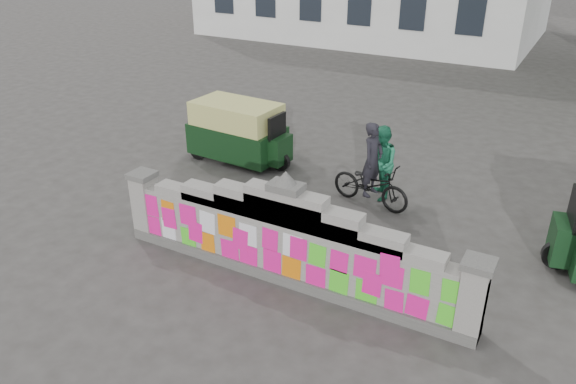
# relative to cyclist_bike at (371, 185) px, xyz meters

# --- Properties ---
(ground) EXTENTS (100.00, 100.00, 0.00)m
(ground) POSITION_rel_cyclist_bike_xyz_m (-0.21, -3.28, -0.47)
(ground) COLOR #383533
(ground) RESTS_ON ground
(parapet_wall) EXTENTS (6.48, 0.44, 2.01)m
(parapet_wall) POSITION_rel_cyclist_bike_xyz_m (-0.21, -3.29, 0.28)
(parapet_wall) COLOR #4C4C49
(parapet_wall) RESTS_ON ground
(cyclist_bike) EXTENTS (1.85, 0.89, 0.93)m
(cyclist_bike) POSITION_rel_cyclist_bike_xyz_m (0.00, 0.00, 0.00)
(cyclist_bike) COLOR black
(cyclist_bike) RESTS_ON ground
(cyclist_rider) EXTENTS (0.46, 0.63, 1.58)m
(cyclist_rider) POSITION_rel_cyclist_bike_xyz_m (-0.00, 0.00, 0.32)
(cyclist_rider) COLOR black
(cyclist_rider) RESTS_ON ground
(pedestrian) EXTENTS (0.95, 1.00, 1.63)m
(pedestrian) POSITION_rel_cyclist_bike_xyz_m (0.04, 0.40, 0.35)
(pedestrian) COLOR #217B54
(pedestrian) RESTS_ON ground
(rickshaw_left) EXTENTS (2.71, 1.38, 1.48)m
(rickshaw_left) POSITION_rel_cyclist_bike_xyz_m (-3.77, 0.71, 0.30)
(rickshaw_left) COLOR black
(rickshaw_left) RESTS_ON ground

